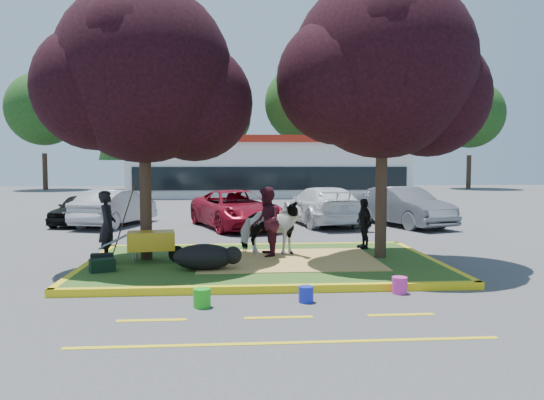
{
  "coord_description": "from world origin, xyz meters",
  "views": [
    {
      "loc": [
        -0.73,
        -12.46,
        2.46
      ],
      "look_at": [
        0.25,
        0.5,
        1.55
      ],
      "focal_mm": 35.0,
      "sensor_mm": 36.0,
      "label": 1
    }
  ],
  "objects": [
    {
      "name": "ground",
      "position": [
        0.0,
        0.0,
        0.0
      ],
      "size": [
        90.0,
        90.0,
        0.0
      ],
      "primitive_type": "plane",
      "color": "#424244",
      "rests_on": "ground"
    },
    {
      "name": "median_island",
      "position": [
        0.0,
        0.0,
        0.07
      ],
      "size": [
        8.0,
        5.0,
        0.15
      ],
      "primitive_type": "cube",
      "color": "#284816",
      "rests_on": "ground"
    },
    {
      "name": "curb_near",
      "position": [
        0.0,
        -2.58,
        0.07
      ],
      "size": [
        8.3,
        0.16,
        0.15
      ],
      "primitive_type": "cube",
      "color": "yellow",
      "rests_on": "ground"
    },
    {
      "name": "curb_far",
      "position": [
        0.0,
        2.58,
        0.07
      ],
      "size": [
        8.3,
        0.16,
        0.15
      ],
      "primitive_type": "cube",
      "color": "yellow",
      "rests_on": "ground"
    },
    {
      "name": "curb_left",
      "position": [
        -4.08,
        0.0,
        0.07
      ],
      "size": [
        0.16,
        5.3,
        0.15
      ],
      "primitive_type": "cube",
      "color": "yellow",
      "rests_on": "ground"
    },
    {
      "name": "curb_right",
      "position": [
        4.08,
        0.0,
        0.07
      ],
      "size": [
        0.16,
        5.3,
        0.15
      ],
      "primitive_type": "cube",
      "color": "yellow",
      "rests_on": "ground"
    },
    {
      "name": "straw_bedding",
      "position": [
        0.6,
        0.0,
        0.15
      ],
      "size": [
        4.2,
        3.0,
        0.01
      ],
      "primitive_type": "cube",
      "color": "#DEAD5B",
      "rests_on": "median_island"
    },
    {
      "name": "tree_purple_left",
      "position": [
        -2.78,
        0.38,
        4.36
      ],
      "size": [
        5.06,
        4.2,
        6.51
      ],
      "color": "black",
      "rests_on": "median_island"
    },
    {
      "name": "tree_purple_right",
      "position": [
        2.92,
        0.18,
        4.56
      ],
      "size": [
        5.3,
        4.4,
        6.82
      ],
      "color": "black",
      "rests_on": "median_island"
    },
    {
      "name": "fire_lane_stripe_a",
      "position": [
        -2.0,
        -4.2,
        0.0
      ],
      "size": [
        1.1,
        0.12,
        0.01
      ],
      "primitive_type": "cube",
      "color": "yellow",
      "rests_on": "ground"
    },
    {
      "name": "fire_lane_stripe_b",
      "position": [
        0.0,
        -4.2,
        0.0
      ],
      "size": [
        1.1,
        0.12,
        0.01
      ],
      "primitive_type": "cube",
      "color": "yellow",
      "rests_on": "ground"
    },
    {
      "name": "fire_lane_stripe_c",
      "position": [
        2.0,
        -4.2,
        0.0
      ],
      "size": [
        1.1,
        0.12,
        0.01
      ],
      "primitive_type": "cube",
      "color": "yellow",
      "rests_on": "ground"
    },
    {
      "name": "fire_lane_long",
      "position": [
        0.0,
        -5.4,
        0.0
      ],
      "size": [
        6.0,
        0.1,
        0.01
      ],
      "primitive_type": "cube",
      "color": "yellow",
      "rests_on": "ground"
    },
    {
      "name": "retail_building",
      "position": [
        2.0,
        27.98,
        2.25
      ],
      "size": [
        20.4,
        8.4,
        4.4
      ],
      "color": "silver",
      "rests_on": "ground"
    },
    {
      "name": "treeline",
      "position": [
        1.23,
        37.61,
        7.73
      ],
      "size": [
        46.58,
        7.8,
        14.63
      ],
      "color": "black",
      "rests_on": "ground"
    },
    {
      "name": "cow",
      "position": [
        0.24,
        0.68,
        0.85
      ],
      "size": [
        1.78,
        1.11,
        1.39
      ],
      "primitive_type": "imported",
      "rotation": [
        0.0,
        0.0,
        1.34
      ],
      "color": "silver",
      "rests_on": "median_island"
    },
    {
      "name": "calf",
      "position": [
        -1.35,
        -1.03,
        0.43
      ],
      "size": [
        1.48,
        1.15,
        0.57
      ],
      "primitive_type": "ellipsoid",
      "rotation": [
        0.0,
        0.0,
        0.35
      ],
      "color": "black",
      "rests_on": "median_island"
    },
    {
      "name": "handler",
      "position": [
        -3.7,
        0.34,
        0.98
      ],
      "size": [
        0.49,
        0.66,
        1.66
      ],
      "primitive_type": "imported",
      "rotation": [
        0.0,
        0.0,
        1.73
      ],
      "color": "black",
      "rests_on": "median_island"
    },
    {
      "name": "visitor_a",
      "position": [
        0.12,
        0.52,
        1.01
      ],
      "size": [
        0.66,
        0.84,
        1.73
      ],
      "primitive_type": "imported",
      "rotation": [
        0.0,
        0.0,
        -1.57
      ],
      "color": "#43131F",
      "rests_on": "median_island"
    },
    {
      "name": "visitor_b",
      "position": [
        2.83,
        1.59,
        0.83
      ],
      "size": [
        0.48,
        0.84,
        1.36
      ],
      "primitive_type": "imported",
      "rotation": [
        0.0,
        0.0,
        -1.38
      ],
      "color": "black",
      "rests_on": "median_island"
    },
    {
      "name": "wheelbarrow",
      "position": [
        -2.6,
        -0.07,
        0.65
      ],
      "size": [
        1.92,
        0.79,
        0.72
      ],
      "rotation": [
        0.0,
        0.0,
        0.15
      ],
      "color": "black",
      "rests_on": "median_island"
    },
    {
      "name": "gear_bag_dark",
      "position": [
        -3.7,
        -0.25,
        0.28
      ],
      "size": [
        0.53,
        0.35,
        0.25
      ],
      "primitive_type": "cube",
      "rotation": [
        0.0,
        0.0,
        0.18
      ],
      "color": "black",
      "rests_on": "median_island"
    },
    {
      "name": "gear_bag_green",
      "position": [
        -3.5,
        -1.05,
        0.29
      ],
      "size": [
        0.59,
        0.49,
        0.27
      ],
      "primitive_type": "cube",
      "rotation": [
        0.0,
        0.0,
        0.41
      ],
      "color": "black",
      "rests_on": "median_island"
    },
    {
      "name": "bucket_green",
      "position": [
        -1.25,
        -3.49,
        0.16
      ],
      "size": [
        0.34,
        0.34,
        0.32
      ],
      "primitive_type": "cylinder",
      "rotation": [
        0.0,
        0.0,
        -0.14
      ],
      "color": "green",
      "rests_on": "ground"
    },
    {
      "name": "bucket_pink",
      "position": [
        2.42,
        -2.8,
        0.16
      ],
      "size": [
        0.36,
        0.36,
        0.31
      ],
      "primitive_type": "cylinder",
      "rotation": [
        0.0,
        0.0,
        0.29
      ],
      "color": "#DE31A3",
      "rests_on": "ground"
    },
    {
      "name": "bucket_blue",
      "position": [
        0.57,
        -3.3,
        0.14
      ],
      "size": [
        0.35,
        0.35,
        0.29
      ],
      "primitive_type": "cylinder",
      "rotation": [
        0.0,
        0.0,
        0.4
      ],
      "color": "#1825C0",
      "rests_on": "ground"
    },
    {
      "name": "car_black",
      "position": [
        -6.74,
        9.15,
        0.63
      ],
      "size": [
        1.99,
        3.85,
        1.25
      ],
      "primitive_type": "imported",
      "rotation": [
        0.0,
        0.0,
        -0.14
      ],
      "color": "black",
      "rests_on": "ground"
    },
    {
      "name": "car_silver",
      "position": [
        -5.31,
        8.65,
        0.72
      ],
      "size": [
        2.74,
        4.6,
        1.43
      ],
      "primitive_type": "imported",
      "rotation": [
        0.0,
        0.0,
        2.84
      ],
      "color": "#999BA0",
      "rests_on": "ground"
    },
    {
      "name": "car_red",
      "position": [
        -0.59,
        7.57,
        0.72
      ],
      "size": [
        3.94,
        5.67,
        1.44
      ],
      "primitive_type": "imported",
      "rotation": [
        0.0,
        0.0,
        0.33
      ],
      "color": "maroon",
      "rests_on": "ground"
    },
    {
      "name": "car_white",
      "position": [
        2.83,
        8.44,
        0.76
      ],
      "size": [
        2.95,
        5.49,
        1.51
      ],
      "primitive_type": "imported",
      "rotation": [
        0.0,
        0.0,
        3.31
      ],
      "color": "white",
      "rests_on": "ground"
    },
    {
      "name": "car_grey",
      "position": [
        5.96,
        7.74,
        0.76
      ],
      "size": [
        3.06,
        4.89,
        1.52
      ],
      "primitive_type": "imported",
      "rotation": [
        0.0,
        0.0,
        0.34
      ],
      "color": "slate",
      "rests_on": "ground"
    }
  ]
}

